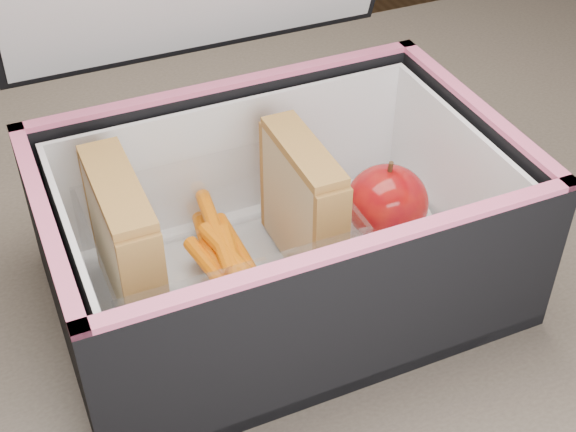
% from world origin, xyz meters
% --- Properties ---
extents(kitchen_table, '(1.20, 0.80, 0.75)m').
position_xyz_m(kitchen_table, '(0.00, 0.00, 0.66)').
color(kitchen_table, brown).
rests_on(kitchen_table, ground).
extents(lunch_bag, '(0.33, 0.29, 0.33)m').
position_xyz_m(lunch_bag, '(-0.07, -0.01, 0.82)').
color(lunch_bag, black).
rests_on(lunch_bag, kitchen_table).
extents(plastic_tub, '(0.18, 0.13, 0.07)m').
position_xyz_m(plastic_tub, '(-0.11, -0.00, 0.80)').
color(plastic_tub, white).
rests_on(plastic_tub, lunch_bag).
extents(sandwich_left, '(0.03, 0.10, 0.11)m').
position_xyz_m(sandwich_left, '(-0.18, -0.00, 0.83)').
color(sandwich_left, tan).
rests_on(sandwich_left, plastic_tub).
extents(sandwich_right, '(0.03, 0.10, 0.11)m').
position_xyz_m(sandwich_right, '(-0.05, -0.00, 0.82)').
color(sandwich_right, tan).
rests_on(sandwich_right, plastic_tub).
extents(carrot_sticks, '(0.05, 0.15, 0.03)m').
position_xyz_m(carrot_sticks, '(-0.11, -0.01, 0.78)').
color(carrot_sticks, orange).
rests_on(carrot_sticks, plastic_tub).
extents(paper_napkin, '(0.10, 0.10, 0.01)m').
position_xyz_m(paper_napkin, '(0.03, -0.01, 0.77)').
color(paper_napkin, white).
rests_on(paper_napkin, lunch_bag).
extents(red_apple, '(0.08, 0.08, 0.07)m').
position_xyz_m(red_apple, '(0.02, -0.01, 0.80)').
color(red_apple, maroon).
rests_on(red_apple, paper_napkin).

